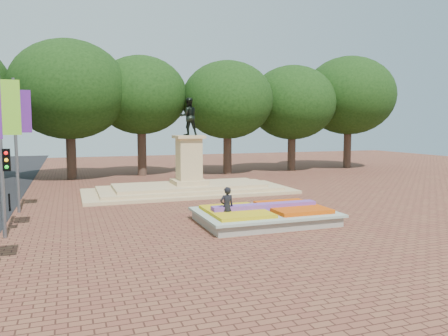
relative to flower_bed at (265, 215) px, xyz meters
name	(u,v)px	position (x,y,z in m)	size (l,w,h in m)	color
ground	(230,216)	(-1.03, 2.00, -0.38)	(90.00, 90.00, 0.00)	brown
flower_bed	(265,215)	(0.00, 0.00, 0.00)	(6.30, 4.30, 0.91)	gray
monument	(189,180)	(-1.03, 10.00, 0.50)	(14.00, 6.00, 6.40)	tan
tree_row_back	(185,102)	(1.31, 20.00, 6.29)	(44.80, 8.80, 10.43)	#3D2921
banner_poles	(3,143)	(-11.10, 0.69, 3.50)	(0.88, 11.17, 7.00)	slate
pedestrian	(227,207)	(-2.00, -0.19, 0.53)	(0.66, 0.44, 1.82)	black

